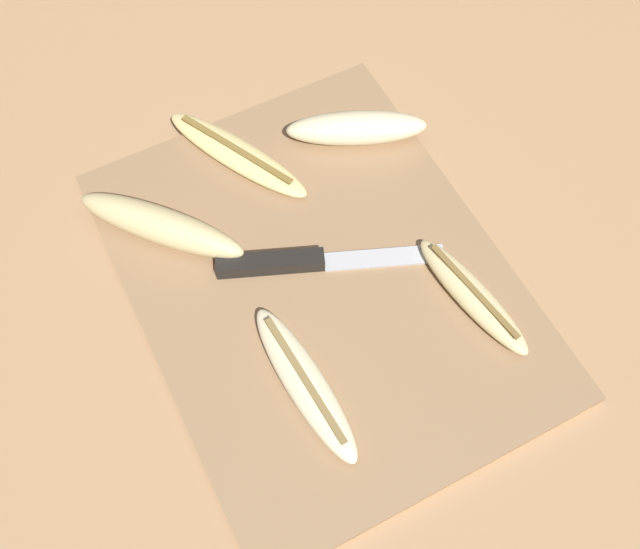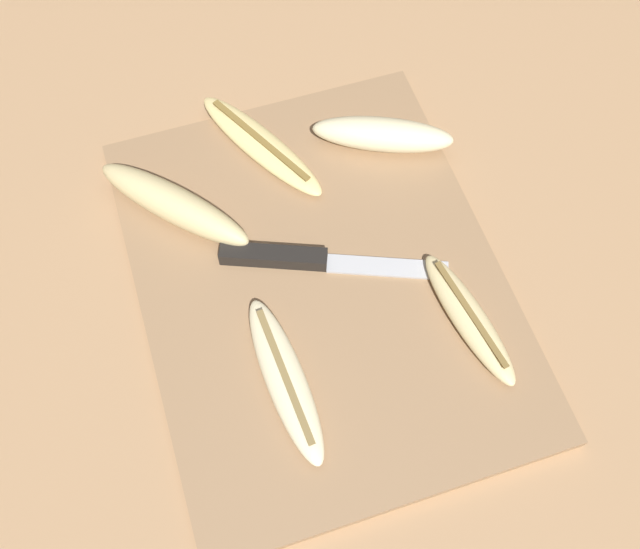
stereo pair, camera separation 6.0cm
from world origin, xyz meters
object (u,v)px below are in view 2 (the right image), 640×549
(knife, at_px, (293,258))
(banana_ripe_center, at_px, (469,318))
(banana_pale_long, at_px, (383,134))
(banana_golden_short, at_px, (261,145))
(banana_bright_far, at_px, (285,379))
(banana_mellow_near, at_px, (174,204))

(knife, xyz_separation_m, banana_ripe_center, (0.12, 0.15, 0.00))
(banana_pale_long, distance_m, banana_golden_short, 0.14)
(banana_ripe_center, xyz_separation_m, banana_bright_far, (0.00, -0.20, -0.00))
(knife, height_order, banana_golden_short, banana_golden_short)
(knife, bearing_deg, banana_golden_short, -160.82)
(banana_ripe_center, height_order, banana_bright_far, same)
(banana_pale_long, bearing_deg, banana_mellow_near, -85.52)
(banana_bright_far, height_order, banana_pale_long, banana_pale_long)
(banana_bright_far, xyz_separation_m, banana_pale_long, (-0.25, 0.19, 0.01))
(banana_mellow_near, bearing_deg, banana_ripe_center, 48.92)
(knife, bearing_deg, banana_bright_far, 2.04)
(banana_bright_far, xyz_separation_m, banana_mellow_near, (-0.23, -0.06, 0.01))
(banana_ripe_center, relative_size, banana_pale_long, 1.00)
(banana_ripe_center, distance_m, banana_bright_far, 0.20)
(banana_ripe_center, height_order, banana_mellow_near, banana_mellow_near)
(knife, distance_m, banana_pale_long, 0.19)
(banana_bright_far, bearing_deg, banana_pale_long, 142.08)
(knife, distance_m, banana_ripe_center, 0.19)
(banana_golden_short, bearing_deg, banana_bright_far, -11.18)
(knife, relative_size, banana_ripe_center, 1.41)
(banana_ripe_center, bearing_deg, banana_pale_long, -178.88)
(knife, xyz_separation_m, banana_bright_far, (0.13, -0.05, 0.00))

